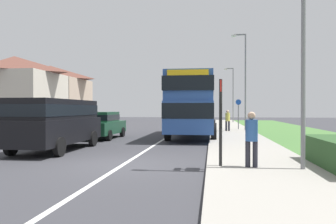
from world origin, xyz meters
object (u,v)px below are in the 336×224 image
Objects in this scene: pedestrian_at_stop at (252,137)px; street_lamp_far at (232,91)px; pedestrian_walking_away at (228,119)px; street_lamp_near at (299,22)px; parked_car_dark_green at (101,124)px; parked_van_black at (56,120)px; bus_stop_sign at (221,116)px; street_lamp_mid at (244,76)px; cycle_route_sign at (238,113)px; double_decker_bus at (193,103)px.

street_lamp_far is at bearing 87.55° from pedestrian_at_stop.
street_lamp_near is at bearing -85.60° from pedestrian_walking_away.
street_lamp_near reaches higher than parked_car_dark_green.
parked_van_black is 3.32× the size of pedestrian_at_stop.
street_lamp_far is at bearing 72.71° from parked_van_black.
bus_stop_sign is 16.87m from street_lamp_mid.
pedestrian_at_stop is at bearing -26.22° from parked_van_black.
pedestrian_walking_away is 3.78m from street_lamp_mid.
parked_car_dark_green is (0.03, 5.63, -0.41)m from parked_van_black.
bus_stop_sign is 1.03× the size of cycle_route_sign.
double_decker_bus is 5.77m from parked_car_dark_green.
bus_stop_sign reaches higher than parked_car_dark_green.
double_decker_bus reaches higher than bus_stop_sign.
street_lamp_far is (0.39, 14.88, 2.54)m from cycle_route_sign.
pedestrian_at_stop is at bearing -90.18° from pedestrian_walking_away.
street_lamp_far is at bearing 89.73° from street_lamp_near.
street_lamp_far is (8.95, 23.21, 3.09)m from parked_car_dark_green.
double_decker_bus is 1.30× the size of street_lamp_mid.
street_lamp_far reaches higher than bus_stop_sign.
street_lamp_far is (1.40, 32.58, 2.99)m from pedestrian_at_stop.
street_lamp_near is (8.83, -3.83, 2.81)m from parked_van_black.
street_lamp_far is at bearing 85.51° from pedestrian_walking_away.
street_lamp_mid reaches higher than street_lamp_near.
street_lamp_mid is at bearing 85.35° from pedestrian_at_stop.
street_lamp_far is (8.98, 28.84, 2.69)m from parked_van_black.
pedestrian_walking_away is 0.22× the size of street_lamp_mid.
street_lamp_near is at bearing -89.24° from cycle_route_sign.
street_lamp_mid reaches higher than parked_car_dark_green.
street_lamp_near is at bearing -47.08° from parked_car_dark_green.
cycle_route_sign is 17.99m from street_lamp_near.
pedestrian_at_stop is at bearing -8.99° from bus_stop_sign.
pedestrian_at_stop is 0.64× the size of bus_stop_sign.
street_lamp_near reaches higher than street_lamp_far.
cycle_route_sign is 0.36× the size of street_lamp_near.
street_lamp_near is (1.19, -15.51, 3.12)m from pedestrian_walking_away.
cycle_route_sign is at bearing 44.24° from parked_car_dark_green.
pedestrian_at_stop is (7.55, -9.36, 0.10)m from parked_car_dark_green.
street_lamp_near reaches higher than pedestrian_walking_away.
pedestrian_at_stop is 32.74m from street_lamp_far.
parked_car_dark_green is 11.42m from bus_stop_sign.
street_lamp_mid is (1.30, 1.22, 3.34)m from pedestrian_walking_away.
street_lamp_far is at bearing 68.92° from parked_car_dark_green.
pedestrian_at_stop is 3.36m from street_lamp_near.
cycle_route_sign is at bearing 63.11° from double_decker_bus.
street_lamp_mid is at bearing 55.29° from parked_van_black.
street_lamp_far reaches higher than cycle_route_sign.
double_decker_bus is 7.25m from cycle_route_sign.
street_lamp_mid reaches higher than street_lamp_far.
street_lamp_far reaches higher than pedestrian_walking_away.
parked_van_black reaches higher than pedestrian_walking_away.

